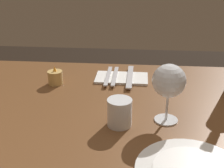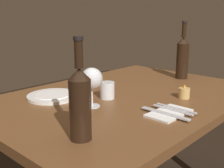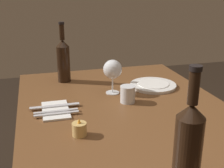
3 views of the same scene
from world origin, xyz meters
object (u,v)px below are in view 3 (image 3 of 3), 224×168
Objects in this scene: fork_outer at (57,114)px; wine_bottle_second at (63,59)px; water_tumbler at (128,95)px; dinner_plate at (153,85)px; wine_glass_left at (113,70)px; votive_candle at (79,130)px; wine_bottle at (188,146)px; table_knife at (55,106)px; folded_napkin at (56,110)px; fork_inner at (56,111)px.

wine_bottle_second is at bearing -10.62° from fork_outer.
dinner_plate is at bearing -49.72° from water_tumbler.
fork_outer is (-0.19, 0.29, -0.11)m from wine_glass_left.
votive_candle is at bearing 133.21° from water_tumbler.
wine_bottle is at bearing 175.92° from water_tumbler.
votive_candle is at bearing 31.30° from wine_bottle.
wine_bottle_second is 1.52× the size of table_knife.
wine_bottle_second reaches higher than table_knife.
folded_napkin is at bearing 0.00° from fork_outer.
folded_napkin is (-0.18, 0.51, -0.00)m from dinner_plate.
wine_glass_left is at bearing 98.77° from dinner_plate.
water_tumbler is at bearing -79.04° from fork_outer.
votive_candle is at bearing -160.48° from fork_outer.
wine_bottle_second is 0.43m from fork_inner.
water_tumbler reaches higher than table_knife.
dinner_plate reaches higher than folded_napkin.
wine_glass_left reaches higher than fork_inner.
folded_napkin is at bearing 25.54° from wine_bottle.
water_tumbler is (0.60, -0.04, -0.09)m from wine_bottle.
wine_bottle is 1.60× the size of table_knife.
water_tumbler is 0.36× the size of table_knife.
fork_inner is at bearing 168.75° from wine_bottle_second.
folded_napkin is at bearing 92.19° from water_tumbler.
water_tumbler is 0.32× the size of dinner_plate.
votive_candle is (0.35, 0.22, -0.11)m from wine_bottle.
wine_glass_left is 0.52× the size of wine_bottle_second.
wine_bottle_second is 4.78× the size of votive_candle.
folded_napkin is (0.58, 0.28, -0.13)m from wine_bottle.
wine_glass_left is at bearing -63.90° from folded_napkin.
wine_bottle_second is 0.45m from water_tumbler.
votive_candle reaches higher than fork_inner.
folded_napkin is 1.06× the size of fork_outer.
folded_napkin is 0.03m from fork_inner.
water_tumbler is 0.32m from fork_inner.
wine_bottle_second is at bearing -11.25° from fork_inner.
fork_outer is at bearing 180.00° from fork_inner.
dinner_plate is at bearing -17.20° from wine_bottle.
water_tumbler is at bearing -147.04° from wine_bottle_second.
wine_bottle_second is 0.62m from votive_candle.
fork_inner is at bearing 0.00° from fork_outer.
folded_napkin is at bearing 180.00° from table_knife.
wine_glass_left reaches higher than dinner_plate.
table_knife is at bearing 0.00° from fork_inner.
fork_outer reaches higher than folded_napkin.
table_knife is (-0.15, 0.51, 0.00)m from dinner_plate.
votive_candle is 0.24m from folded_napkin.
wine_bottle reaches higher than votive_candle.
votive_candle is (-0.61, 0.02, -0.10)m from wine_bottle_second.
wine_glass_left is at bearing 15.13° from water_tumbler.
wine_glass_left is 0.92× the size of fork_outer.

